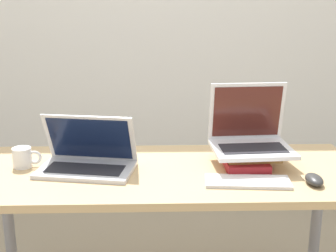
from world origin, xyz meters
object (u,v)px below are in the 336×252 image
laptop_left (87,159)px  mouse (314,180)px  laptop_on_books (250,136)px  wireless_keyboard (248,181)px  book_stack (246,157)px  mug (23,158)px

laptop_left → mouse: size_ratio=3.76×
laptop_on_books → mouse: size_ratio=3.09×
laptop_left → wireless_keyboard: (0.61, -0.15, -0.04)m
laptop_on_books → mouse: laptop_on_books is taller
book_stack → mug: size_ratio=2.26×
book_stack → laptop_on_books: laptop_on_books is taller
wireless_keyboard → mug: (-0.87, 0.19, 0.03)m
laptop_left → mug: size_ratio=3.46×
laptop_on_books → mouse: (0.20, -0.22, -0.10)m
book_stack → mouse: 0.30m
laptop_on_books → mouse: bearing=-48.3°
laptop_left → mouse: 0.86m
wireless_keyboard → laptop_on_books: bearing=77.6°
book_stack → mug: 0.90m
wireless_keyboard → mouse: bearing=-3.5°
book_stack → mug: mug is taller
laptop_left → wireless_keyboard: bearing=-14.1°
laptop_on_books → wireless_keyboard: laptop_on_books is taller
laptop_left → book_stack: bearing=3.7°
laptop_on_books → wireless_keyboard: bearing=-102.4°
mouse → wireless_keyboard: bearing=176.5°
laptop_left → mouse: laptop_left is taller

